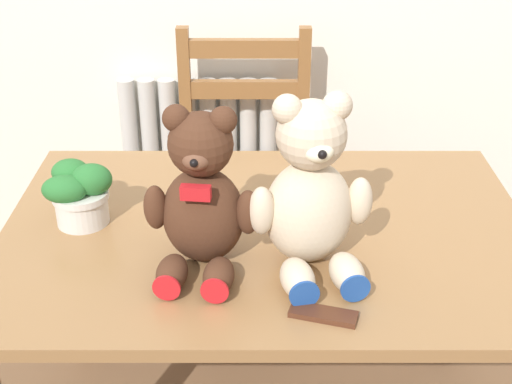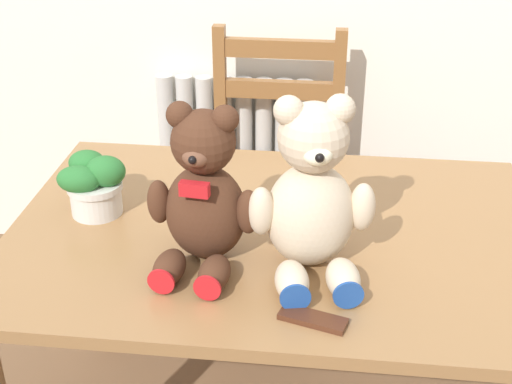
% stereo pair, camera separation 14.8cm
% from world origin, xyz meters
% --- Properties ---
extents(radiator, '(0.57, 0.10, 0.74)m').
position_xyz_m(radiator, '(-0.23, 1.36, 0.34)').
color(radiator, beige).
rests_on(radiator, ground_plane).
extents(dining_table, '(1.24, 0.86, 0.70)m').
position_xyz_m(dining_table, '(0.00, 0.43, 0.60)').
color(dining_table, olive).
rests_on(dining_table, ground_plane).
extents(wooden_chair_behind, '(0.44, 0.39, 0.95)m').
position_xyz_m(wooden_chair_behind, '(-0.06, 1.14, 0.48)').
color(wooden_chair_behind, brown).
rests_on(wooden_chair_behind, ground_plane).
extents(teddy_bear_left, '(0.25, 0.26, 0.35)m').
position_xyz_m(teddy_bear_left, '(-0.14, 0.29, 0.85)').
color(teddy_bear_left, '#472819').
rests_on(teddy_bear_left, dining_table).
extents(teddy_bear_right, '(0.27, 0.29, 0.38)m').
position_xyz_m(teddy_bear_right, '(0.09, 0.29, 0.86)').
color(teddy_bear_right, beige).
rests_on(teddy_bear_right, dining_table).
extents(potted_plant, '(0.16, 0.14, 0.15)m').
position_xyz_m(potted_plant, '(-0.44, 0.46, 0.78)').
color(potted_plant, beige).
rests_on(potted_plant, dining_table).
extents(chocolate_bar, '(0.14, 0.08, 0.01)m').
position_xyz_m(chocolate_bar, '(0.10, 0.10, 0.71)').
color(chocolate_bar, '#472314').
rests_on(chocolate_bar, dining_table).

